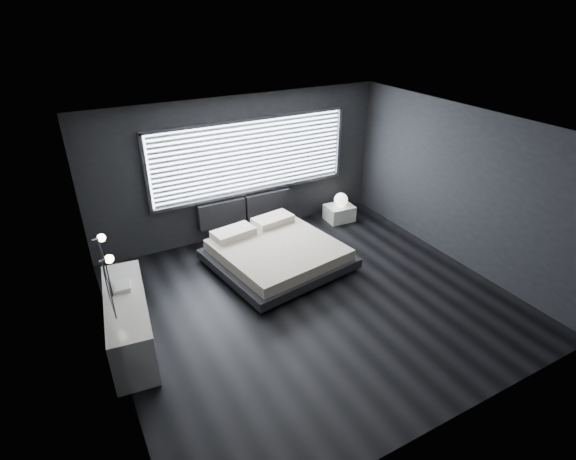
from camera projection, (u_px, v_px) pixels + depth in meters
room at (315, 224)px, 6.65m from camera, size 6.04×6.00×2.80m
window at (252, 157)px, 8.73m from camera, size 4.14×0.09×1.52m
headboard at (245, 209)px, 9.08m from camera, size 1.96×0.16×0.52m
sconce_near at (109, 259)px, 5.37m from camera, size 0.18×0.11×0.11m
sconce_far at (101, 238)px, 5.84m from camera, size 0.18×0.11×0.11m
wall_art_upper at (105, 267)px, 4.75m from camera, size 0.01×0.48×0.48m
wall_art_lower at (109, 291)px, 5.17m from camera, size 0.01×0.48×0.48m
bed at (277, 252)px, 8.14m from camera, size 2.49×2.40×0.57m
nightstand at (339, 213)px, 9.84m from camera, size 0.60×0.51×0.34m
orb_lamp at (341, 200)px, 9.69m from camera, size 0.29×0.29×0.29m
dresser at (129, 321)px, 6.24m from camera, size 0.77×1.98×0.77m
book_stack at (122, 286)px, 6.25m from camera, size 0.29×0.35×0.07m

